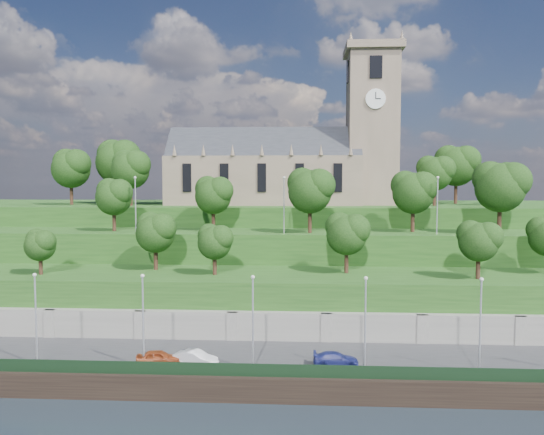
# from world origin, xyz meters

# --- Properties ---
(ground) EXTENTS (320.00, 320.00, 0.00)m
(ground) POSITION_xyz_m (0.00, 0.00, 0.00)
(ground) COLOR black
(ground) RESTS_ON ground
(promenade) EXTENTS (160.00, 12.00, 2.00)m
(promenade) POSITION_xyz_m (0.00, 6.00, 1.00)
(promenade) COLOR #2D2D30
(promenade) RESTS_ON ground
(quay_wall) EXTENTS (160.00, 0.50, 2.20)m
(quay_wall) POSITION_xyz_m (0.00, -0.05, 1.10)
(quay_wall) COLOR black
(quay_wall) RESTS_ON ground
(fence) EXTENTS (160.00, 0.10, 1.20)m
(fence) POSITION_xyz_m (0.00, 0.60, 2.60)
(fence) COLOR black
(fence) RESTS_ON promenade
(retaining_wall) EXTENTS (160.00, 2.10, 5.00)m
(retaining_wall) POSITION_xyz_m (0.00, 11.97, 2.50)
(retaining_wall) COLOR slate
(retaining_wall) RESTS_ON ground
(embankment_lower) EXTENTS (160.00, 12.00, 8.00)m
(embankment_lower) POSITION_xyz_m (0.00, 18.00, 4.00)
(embankment_lower) COLOR #1D4316
(embankment_lower) RESTS_ON ground
(embankment_upper) EXTENTS (160.00, 10.00, 12.00)m
(embankment_upper) POSITION_xyz_m (0.00, 29.00, 6.00)
(embankment_upper) COLOR #1D4316
(embankment_upper) RESTS_ON ground
(hilltop) EXTENTS (160.00, 32.00, 15.00)m
(hilltop) POSITION_xyz_m (0.00, 50.00, 7.50)
(hilltop) COLOR #1D4316
(hilltop) RESTS_ON ground
(church) EXTENTS (38.60, 12.35, 27.60)m
(church) POSITION_xyz_m (0.79, 45.98, 22.52)
(church) COLOR #6C5A4B
(church) RESTS_ON hilltop
(trees_lower) EXTENTS (64.32, 8.60, 7.22)m
(trees_lower) POSITION_xyz_m (4.21, 18.37, 12.55)
(trees_lower) COLOR black
(trees_lower) RESTS_ON embankment_lower
(trees_upper) EXTENTS (58.34, 8.79, 9.59)m
(trees_upper) POSITION_xyz_m (7.88, 27.99, 17.84)
(trees_upper) COLOR black
(trees_upper) RESTS_ON embankment_upper
(trees_hilltop) EXTENTS (76.23, 16.46, 11.36)m
(trees_hilltop) POSITION_xyz_m (-7.06, 45.34, 21.66)
(trees_hilltop) COLOR black
(trees_hilltop) RESTS_ON hilltop
(lamp_posts_promenade) EXTENTS (60.36, 0.36, 8.60)m
(lamp_posts_promenade) POSITION_xyz_m (-2.00, 2.50, 6.92)
(lamp_posts_promenade) COLOR #B2B2B7
(lamp_posts_promenade) RESTS_ON promenade
(lamp_posts_upper) EXTENTS (40.36, 0.36, 7.60)m
(lamp_posts_upper) POSITION_xyz_m (-0.00, 26.00, 16.40)
(lamp_posts_upper) COLOR #B2B2B7
(lamp_posts_upper) RESTS_ON embankment_upper
(car_left) EXTENTS (4.29, 2.21, 1.40)m
(car_left) POSITION_xyz_m (-10.79, 3.12, 2.70)
(car_left) COLOR maroon
(car_left) RESTS_ON promenade
(car_middle) EXTENTS (4.41, 2.70, 1.37)m
(car_middle) POSITION_xyz_m (-7.38, 3.23, 2.69)
(car_middle) COLOR #BBB9BF
(car_middle) RESTS_ON promenade
(car_right) EXTENTS (4.18, 1.71, 1.21)m
(car_right) POSITION_xyz_m (5.53, 4.02, 2.61)
(car_right) COLOR navy
(car_right) RESTS_ON promenade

